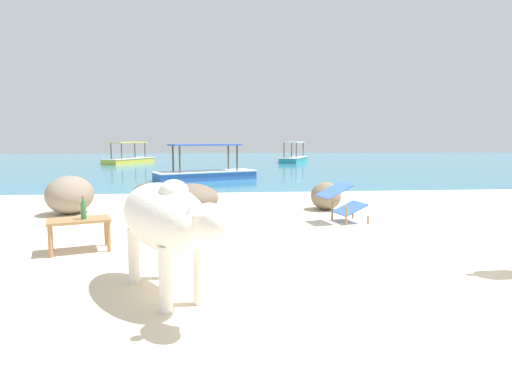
{
  "coord_description": "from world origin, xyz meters",
  "views": [
    {
      "loc": [
        -1.23,
        -4.48,
        1.48
      ],
      "look_at": [
        -0.51,
        3.0,
        0.55
      ],
      "focal_mm": 30.01,
      "sensor_mm": 36.0,
      "label": 1
    }
  ],
  "objects": [
    {
      "name": "sand_beach",
      "position": [
        0.0,
        0.0,
        0.02
      ],
      "size": [
        18.0,
        14.0,
        0.04
      ],
      "primitive_type": "cube",
      "color": "beige",
      "rests_on": "ground"
    },
    {
      "name": "water_surface",
      "position": [
        0.0,
        22.0,
        0.0
      ],
      "size": [
        60.0,
        36.0,
        0.03
      ],
      "primitive_type": "cube",
      "color": "teal",
      "rests_on": "ground"
    },
    {
      "name": "cow",
      "position": [
        -1.69,
        -0.58,
        0.76
      ],
      "size": [
        1.26,
        1.9,
        1.1
      ],
      "rotation": [
        0.0,
        0.0,
        5.2
      ],
      "color": "silver",
      "rests_on": "sand_beach"
    },
    {
      "name": "low_bench_table",
      "position": [
        -2.98,
        1.12,
        0.4
      ],
      "size": [
        0.86,
        0.66,
        0.43
      ],
      "rotation": [
        0.0,
        0.0,
        0.33
      ],
      "color": "olive",
      "rests_on": "sand_beach"
    },
    {
      "name": "bottle",
      "position": [
        -2.91,
        1.1,
        0.58
      ],
      "size": [
        0.07,
        0.07,
        0.3
      ],
      "color": "#2D6B38",
      "rests_on": "low_bench_table"
    },
    {
      "name": "deck_chair_near",
      "position": [
        0.95,
        2.67,
        0.42
      ],
      "size": [
        0.86,
        0.67,
        0.68
      ],
      "rotation": [
        0.0,
        0.0,
        0.19
      ],
      "color": "olive",
      "rests_on": "sand_beach"
    },
    {
      "name": "shore_rock_large",
      "position": [
        -4.04,
        4.03,
        0.41
      ],
      "size": [
        1.1,
        1.21,
        0.74
      ],
      "primitive_type": "ellipsoid",
      "rotation": [
        0.0,
        0.0,
        1.26
      ],
      "color": "gray",
      "rests_on": "sand_beach"
    },
    {
      "name": "shore_rock_medium",
      "position": [
        -2.67,
        4.79,
        0.3
      ],
      "size": [
        0.85,
        0.77,
        0.52
      ],
      "primitive_type": "ellipsoid",
      "rotation": [
        0.0,
        0.0,
        0.5
      ],
      "color": "brown",
      "rests_on": "sand_beach"
    },
    {
      "name": "shore_rock_small",
      "position": [
        -1.71,
        3.92,
        0.33
      ],
      "size": [
        1.47,
        1.47,
        0.58
      ],
      "primitive_type": "ellipsoid",
      "rotation": [
        0.0,
        0.0,
        0.5
      ],
      "color": "#6B5B4C",
      "rests_on": "sand_beach"
    },
    {
      "name": "shore_rock_flat",
      "position": [
        1.02,
        4.03,
        0.32
      ],
      "size": [
        0.68,
        0.77,
        0.57
      ],
      "primitive_type": "ellipsoid",
      "rotation": [
        0.0,
        0.0,
        1.48
      ],
      "color": "#756651",
      "rests_on": "sand_beach"
    },
    {
      "name": "boat_yellow",
      "position": [
        -6.43,
        22.07,
        0.29
      ],
      "size": [
        2.75,
        3.78,
        1.29
      ],
      "rotation": [
        0.0,
        0.0,
        4.22
      ],
      "color": "gold",
      "rests_on": "water_surface"
    },
    {
      "name": "boat_blue",
      "position": [
        -1.57,
        11.04,
        0.29
      ],
      "size": [
        3.83,
        2.47,
        1.29
      ],
      "rotation": [
        0.0,
        0.0,
        0.39
      ],
      "color": "#3866B7",
      "rests_on": "water_surface"
    },
    {
      "name": "boat_teal",
      "position": [
        3.8,
        22.55,
        0.29
      ],
      "size": [
        2.49,
        3.83,
        1.29
      ],
      "rotation": [
        0.0,
        0.0,
        1.17
      ],
      "color": "teal",
      "rests_on": "water_surface"
    }
  ]
}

